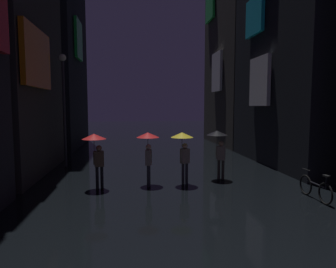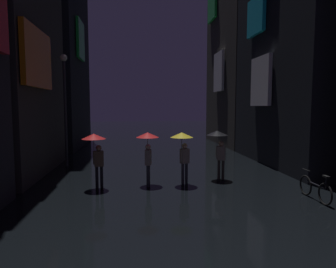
{
  "view_description": "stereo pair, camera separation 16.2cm",
  "coord_description": "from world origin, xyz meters",
  "px_view_note": "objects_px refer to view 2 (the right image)",
  "views": [
    {
      "loc": [
        -1.58,
        -2.1,
        3.17
      ],
      "look_at": [
        0.0,
        10.6,
        1.96
      ],
      "focal_mm": 32.0,
      "sensor_mm": 36.0,
      "label": 1
    },
    {
      "loc": [
        -1.42,
        -2.12,
        3.17
      ],
      "look_at": [
        0.0,
        10.6,
        1.96
      ],
      "focal_mm": 32.0,
      "sensor_mm": 36.0,
      "label": 2
    }
  ],
  "objects_px": {
    "pedestrian_far_right_black": "(218,141)",
    "pedestrian_foreground_left_red": "(95,145)",
    "streetlamp_left_far": "(65,97)",
    "pedestrian_near_crossing_red": "(148,144)",
    "bicycle_parked_at_storefront": "(315,189)",
    "pedestrian_foreground_right_yellow": "(183,144)"
  },
  "relations": [
    {
      "from": "bicycle_parked_at_storefront",
      "to": "streetlamp_left_far",
      "type": "distance_m",
      "value": 12.22
    },
    {
      "from": "pedestrian_foreground_right_yellow",
      "to": "pedestrian_near_crossing_red",
      "type": "bearing_deg",
      "value": 177.93
    },
    {
      "from": "pedestrian_foreground_right_yellow",
      "to": "bicycle_parked_at_storefront",
      "type": "height_order",
      "value": "pedestrian_foreground_right_yellow"
    },
    {
      "from": "pedestrian_foreground_left_red",
      "to": "bicycle_parked_at_storefront",
      "type": "bearing_deg",
      "value": -16.92
    },
    {
      "from": "pedestrian_foreground_left_red",
      "to": "pedestrian_foreground_right_yellow",
      "type": "relative_size",
      "value": 1.0
    },
    {
      "from": "pedestrian_foreground_left_red",
      "to": "streetlamp_left_far",
      "type": "height_order",
      "value": "streetlamp_left_far"
    },
    {
      "from": "streetlamp_left_far",
      "to": "bicycle_parked_at_storefront",
      "type": "bearing_deg",
      "value": -35.49
    },
    {
      "from": "pedestrian_near_crossing_red",
      "to": "bicycle_parked_at_storefront",
      "type": "height_order",
      "value": "pedestrian_near_crossing_red"
    },
    {
      "from": "pedestrian_near_crossing_red",
      "to": "bicycle_parked_at_storefront",
      "type": "bearing_deg",
      "value": -24.73
    },
    {
      "from": "pedestrian_far_right_black",
      "to": "pedestrian_foreground_left_red",
      "type": "relative_size",
      "value": 1.0
    },
    {
      "from": "pedestrian_foreground_right_yellow",
      "to": "pedestrian_far_right_black",
      "type": "bearing_deg",
      "value": 21.52
    },
    {
      "from": "pedestrian_foreground_left_red",
      "to": "pedestrian_foreground_right_yellow",
      "type": "distance_m",
      "value": 3.4
    },
    {
      "from": "pedestrian_foreground_left_red",
      "to": "pedestrian_foreground_right_yellow",
      "type": "bearing_deg",
      "value": 3.44
    },
    {
      "from": "pedestrian_far_right_black",
      "to": "streetlamp_left_far",
      "type": "xyz_separation_m",
      "value": [
        -7.13,
        3.7,
        1.94
      ]
    },
    {
      "from": "pedestrian_far_right_black",
      "to": "bicycle_parked_at_storefront",
      "type": "height_order",
      "value": "pedestrian_far_right_black"
    },
    {
      "from": "pedestrian_near_crossing_red",
      "to": "pedestrian_far_right_black",
      "type": "bearing_deg",
      "value": 11.15
    },
    {
      "from": "pedestrian_foreground_right_yellow",
      "to": "bicycle_parked_at_storefront",
      "type": "bearing_deg",
      "value": -31.14
    },
    {
      "from": "pedestrian_far_right_black",
      "to": "pedestrian_foreground_right_yellow",
      "type": "xyz_separation_m",
      "value": [
        -1.65,
        -0.65,
        0.0
      ]
    },
    {
      "from": "pedestrian_far_right_black",
      "to": "pedestrian_foreground_left_red",
      "type": "xyz_separation_m",
      "value": [
        -5.05,
        -0.85,
        0.0
      ]
    },
    {
      "from": "bicycle_parked_at_storefront",
      "to": "pedestrian_near_crossing_red",
      "type": "bearing_deg",
      "value": 155.27
    },
    {
      "from": "pedestrian_far_right_black",
      "to": "pedestrian_foreground_right_yellow",
      "type": "distance_m",
      "value": 1.77
    },
    {
      "from": "pedestrian_far_right_black",
      "to": "pedestrian_near_crossing_red",
      "type": "relative_size",
      "value": 1.0
    }
  ]
}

